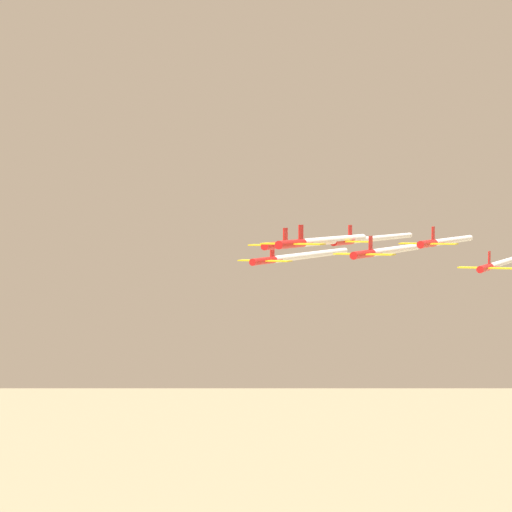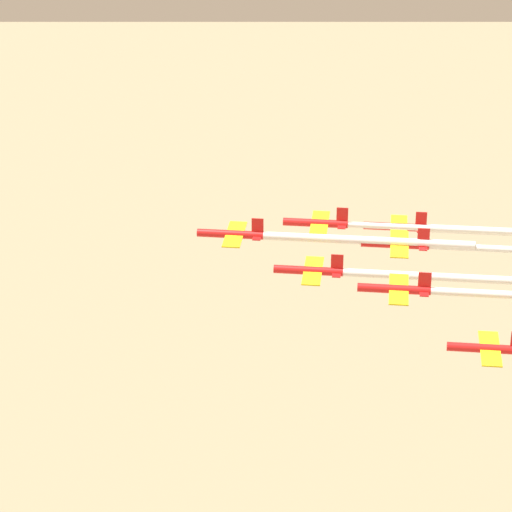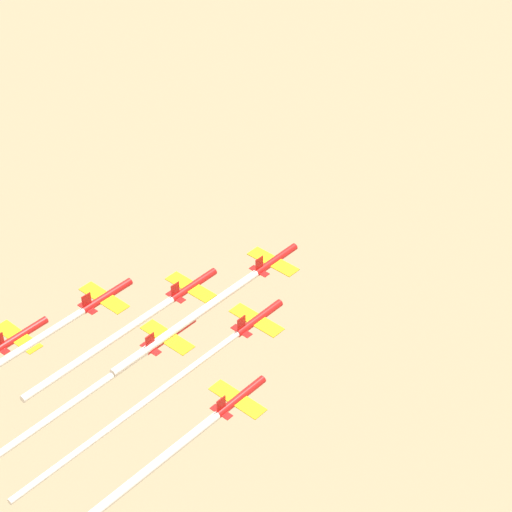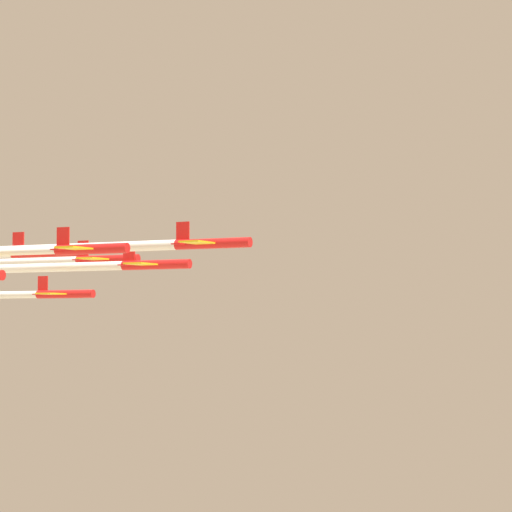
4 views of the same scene
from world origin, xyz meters
The scene contains 13 objects.
jet_0 centered at (48.57, 14.92, 174.20)m, with size 10.08×9.86×3.50m.
jet_1 centered at (56.24, 2.23, 172.23)m, with size 10.08×9.86×3.50m.
jet_2 centered at (63.40, 15.45, 173.45)m, with size 10.08×9.86×3.50m.
jet_3 centered at (63.91, -10.47, 173.62)m, with size 10.08×9.86×3.50m.
jet_4 centered at (71.06, 2.76, 173.81)m, with size 10.08×9.86×3.50m.
jet_5 centered at (78.22, 15.99, 170.12)m, with size 10.08×9.86×3.50m.
jet_6 centered at (71.57, -23.16, 168.97)m, with size 10.08×9.86×3.50m.
smoke_trail_0 centered at (67.09, 4.91, 174.15)m, with size 29.23×16.62×1.30m.
smoke_trail_1 centered at (74.20, -7.49, 172.18)m, with size 28.07×15.94×1.22m.
smoke_trail_2 centered at (87.31, 2.52, 173.40)m, with size 39.85×22.14×0.94m.
smoke_trail_3 centered at (82.66, -20.61, 173.57)m, with size 29.64×16.74×1.14m.
smoke_trail_4 centered at (94.16, -9.73, 173.76)m, with size 38.28×21.37×1.07m.
smoke_trail_5 centered at (101.44, 3.43, 170.07)m, with size 38.66×21.74×1.34m.
Camera 3 is at (182.56, 43.33, 279.38)m, focal length 70.00 mm.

